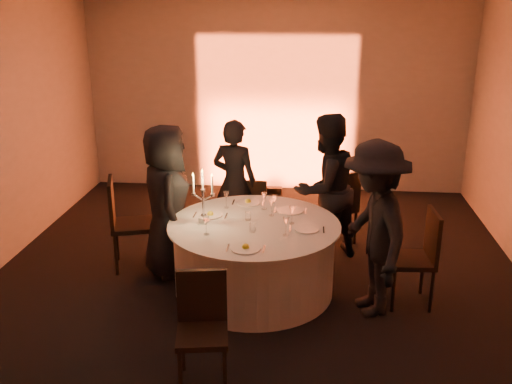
# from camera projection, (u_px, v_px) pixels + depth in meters

# --- Properties ---
(floor) EXTENTS (7.00, 7.00, 0.00)m
(floor) POSITION_uv_depth(u_px,v_px,m) (254.00, 289.00, 6.17)
(floor) COLOR black
(floor) RESTS_ON ground
(wall_back) EXTENTS (7.00, 0.00, 7.00)m
(wall_back) POSITION_uv_depth(u_px,v_px,m) (276.00, 97.00, 8.97)
(wall_back) COLOR #B5AFA8
(wall_back) RESTS_ON floor
(wall_front) EXTENTS (7.00, 0.00, 7.00)m
(wall_front) POSITION_uv_depth(u_px,v_px,m) (171.00, 377.00, 2.39)
(wall_front) COLOR #B5AFA8
(wall_front) RESTS_ON floor
(uplighter_fixture) EXTENTS (0.25, 0.12, 0.10)m
(uplighter_fixture) POSITION_uv_depth(u_px,v_px,m) (274.00, 190.00, 9.17)
(uplighter_fixture) COLOR black
(uplighter_fixture) RESTS_ON floor
(banquet_table) EXTENTS (1.80, 1.80, 0.77)m
(banquet_table) POSITION_uv_depth(u_px,v_px,m) (254.00, 257.00, 6.05)
(banquet_table) COLOR black
(banquet_table) RESTS_ON floor
(chair_left) EXTENTS (0.59, 0.59, 1.07)m
(chair_left) POSITION_uv_depth(u_px,v_px,m) (124.00, 218.00, 6.51)
(chair_left) COLOR black
(chair_left) RESTS_ON floor
(chair_back_left) EXTENTS (0.41, 0.41, 0.86)m
(chair_back_left) POSITION_uv_depth(u_px,v_px,m) (253.00, 207.00, 7.23)
(chair_back_left) COLOR black
(chair_back_left) RESTS_ON floor
(chair_back_right) EXTENTS (0.59, 0.59, 0.97)m
(chair_back_right) POSITION_uv_depth(u_px,v_px,m) (340.00, 204.00, 7.14)
(chair_back_right) COLOR black
(chair_back_right) RESTS_ON floor
(chair_right) EXTENTS (0.47, 0.47, 1.00)m
(chair_right) POSITION_uv_depth(u_px,v_px,m) (419.00, 252.00, 5.73)
(chair_right) COLOR black
(chair_right) RESTS_ON floor
(chair_front) EXTENTS (0.47, 0.47, 0.93)m
(chair_front) POSITION_uv_depth(u_px,v_px,m) (202.00, 322.00, 4.60)
(chair_front) COLOR black
(chair_front) RESTS_ON floor
(guest_left) EXTENTS (0.79, 0.97, 1.72)m
(guest_left) POSITION_uv_depth(u_px,v_px,m) (167.00, 201.00, 6.30)
(guest_left) COLOR black
(guest_left) RESTS_ON floor
(guest_back_left) EXTENTS (0.67, 0.54, 1.61)m
(guest_back_left) POSITION_uv_depth(u_px,v_px,m) (235.00, 183.00, 7.08)
(guest_back_left) COLOR black
(guest_back_left) RESTS_ON floor
(guest_back_right) EXTENTS (1.09, 1.07, 1.77)m
(guest_back_right) POSITION_uv_depth(u_px,v_px,m) (325.00, 189.00, 6.64)
(guest_back_right) COLOR black
(guest_back_right) RESTS_ON floor
(guest_right) EXTENTS (0.91, 1.26, 1.76)m
(guest_right) POSITION_uv_depth(u_px,v_px,m) (374.00, 229.00, 5.49)
(guest_right) COLOR black
(guest_right) RESTS_ON floor
(plate_left) EXTENTS (0.35, 0.25, 0.08)m
(plate_left) POSITION_uv_depth(u_px,v_px,m) (210.00, 214.00, 6.12)
(plate_left) COLOR white
(plate_left) RESTS_ON banquet_table
(plate_back_left) EXTENTS (0.35, 0.27, 0.08)m
(plate_back_left) POSITION_uv_depth(u_px,v_px,m) (248.00, 202.00, 6.50)
(plate_back_left) COLOR white
(plate_back_left) RESTS_ON banquet_table
(plate_back_right) EXTENTS (0.35, 0.29, 0.01)m
(plate_back_right) POSITION_uv_depth(u_px,v_px,m) (290.00, 210.00, 6.27)
(plate_back_right) COLOR white
(plate_back_right) RESTS_ON banquet_table
(plate_right) EXTENTS (0.36, 0.25, 0.01)m
(plate_right) POSITION_uv_depth(u_px,v_px,m) (307.00, 229.00, 5.76)
(plate_right) COLOR white
(plate_right) RESTS_ON banquet_table
(plate_front) EXTENTS (0.36, 0.29, 0.08)m
(plate_front) POSITION_uv_depth(u_px,v_px,m) (246.00, 247.00, 5.32)
(plate_front) COLOR white
(plate_front) RESTS_ON banquet_table
(coffee_cup) EXTENTS (0.11, 0.11, 0.07)m
(coffee_cup) POSITION_uv_depth(u_px,v_px,m) (202.00, 221.00, 5.92)
(coffee_cup) COLOR white
(coffee_cup) RESTS_ON banquet_table
(candelabra) EXTENTS (0.24, 0.12, 0.58)m
(candelabra) POSITION_uv_depth(u_px,v_px,m) (203.00, 203.00, 5.91)
(candelabra) COLOR silver
(candelabra) RESTS_ON banquet_table
(wine_glass_a) EXTENTS (0.07, 0.07, 0.19)m
(wine_glass_a) POSITION_uv_depth(u_px,v_px,m) (292.00, 211.00, 5.88)
(wine_glass_a) COLOR white
(wine_glass_a) RESTS_ON banquet_table
(wine_glass_b) EXTENTS (0.07, 0.07, 0.19)m
(wine_glass_b) POSITION_uv_depth(u_px,v_px,m) (206.00, 222.00, 5.61)
(wine_glass_b) COLOR white
(wine_glass_b) RESTS_ON banquet_table
(wine_glass_c) EXTENTS (0.07, 0.07, 0.19)m
(wine_glass_c) POSITION_uv_depth(u_px,v_px,m) (274.00, 200.00, 6.20)
(wine_glass_c) COLOR white
(wine_glass_c) RESTS_ON banquet_table
(wine_glass_d) EXTENTS (0.07, 0.07, 0.19)m
(wine_glass_d) POSITION_uv_depth(u_px,v_px,m) (264.00, 197.00, 6.28)
(wine_glass_d) COLOR white
(wine_glass_d) RESTS_ON banquet_table
(wine_glass_e) EXTENTS (0.07, 0.07, 0.19)m
(wine_glass_e) POSITION_uv_depth(u_px,v_px,m) (272.00, 204.00, 6.09)
(wine_glass_e) COLOR white
(wine_glass_e) RESTS_ON banquet_table
(wine_glass_f) EXTENTS (0.07, 0.07, 0.19)m
(wine_glass_f) POSITION_uv_depth(u_px,v_px,m) (286.00, 222.00, 5.59)
(wine_glass_f) COLOR white
(wine_glass_f) RESTS_ON banquet_table
(wine_glass_g) EXTENTS (0.07, 0.07, 0.19)m
(wine_glass_g) POSITION_uv_depth(u_px,v_px,m) (226.00, 196.00, 6.32)
(wine_glass_g) COLOR white
(wine_glass_g) RESTS_ON banquet_table
(tumbler_a) EXTENTS (0.07, 0.07, 0.09)m
(tumbler_a) POSITION_uv_depth(u_px,v_px,m) (248.00, 216.00, 6.00)
(tumbler_a) COLOR white
(tumbler_a) RESTS_ON banquet_table
(tumbler_b) EXTENTS (0.07, 0.07, 0.09)m
(tumbler_b) POSITION_uv_depth(u_px,v_px,m) (253.00, 227.00, 5.71)
(tumbler_b) COLOR white
(tumbler_b) RESTS_ON banquet_table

